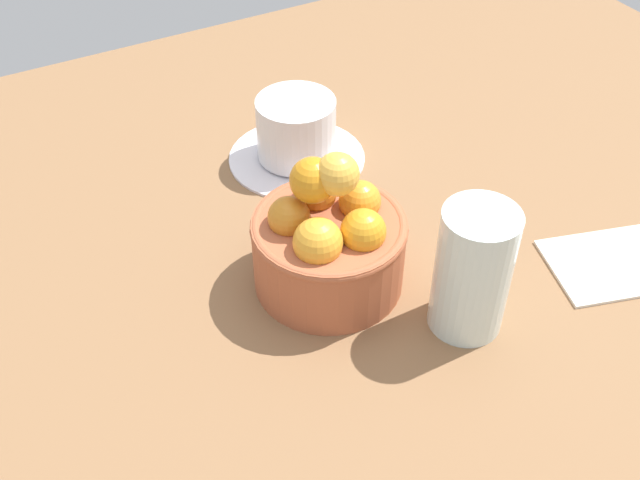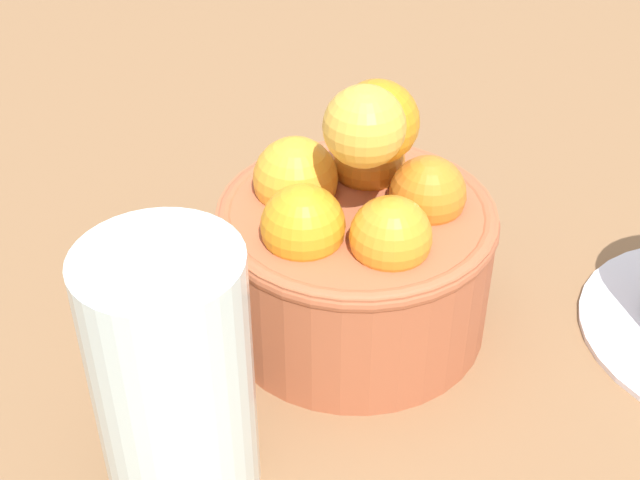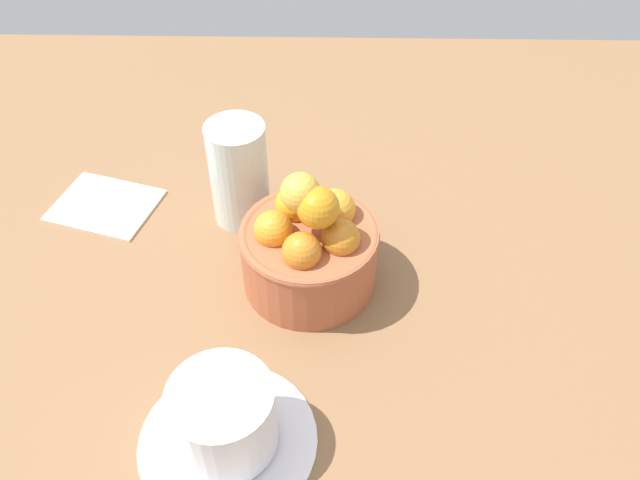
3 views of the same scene
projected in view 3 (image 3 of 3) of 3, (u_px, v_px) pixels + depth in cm
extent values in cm
cube|color=brown|center=(310.00, 295.00, 67.67)|extent=(130.68, 102.16, 4.75)
cylinder|color=#AD5938|center=(309.00, 257.00, 63.60)|extent=(13.22, 13.22, 6.85)
torus|color=#AD5938|center=(309.00, 234.00, 61.47)|extent=(13.42, 13.42, 1.00)
sphere|color=orange|center=(302.00, 251.00, 58.39)|extent=(3.64, 3.64, 3.64)
sphere|color=orange|center=(341.00, 238.00, 59.60)|extent=(3.63, 3.63, 3.63)
sphere|color=gold|center=(334.00, 210.00, 62.37)|extent=(4.11, 4.11, 4.11)
sphere|color=orange|center=(294.00, 205.00, 62.87)|extent=(3.82, 3.82, 3.82)
sphere|color=orange|center=(273.00, 230.00, 60.41)|extent=(3.66, 3.66, 3.66)
sphere|color=orange|center=(318.00, 208.00, 57.54)|extent=(3.89, 3.89, 3.89)
sphere|color=gold|center=(300.00, 190.00, 58.05)|extent=(3.65, 3.65, 3.65)
cylinder|color=silver|center=(228.00, 440.00, 53.19)|extent=(14.63, 14.63, 0.60)
cylinder|color=white|center=(223.00, 417.00, 50.67)|extent=(8.32, 8.32, 6.59)
cylinder|color=silver|center=(239.00, 173.00, 68.93)|extent=(6.25, 6.25, 11.71)
cube|color=white|center=(105.00, 204.00, 73.79)|extent=(13.09, 11.52, 0.60)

